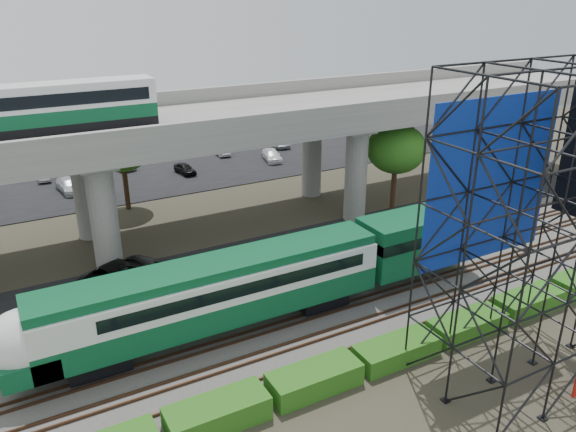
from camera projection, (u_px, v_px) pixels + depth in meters
ground at (335, 324)px, 32.45m from camera, size 140.00×140.00×0.00m
ballast_bed at (317, 306)px, 34.04m from camera, size 90.00×12.00×0.20m
service_road at (257, 253)px, 40.97m from camera, size 90.00×5.00×0.08m
parking_lot at (162, 169)px, 60.07m from camera, size 90.00×18.00×0.08m
harbor_water at (115, 127)px, 77.97m from camera, size 140.00×40.00×0.03m
rail_tracks at (317, 303)px, 33.97m from camera, size 90.00×9.52×0.16m
commuter_train at (252, 282)px, 31.09m from camera, size 29.30×3.06×4.30m
overpass at (213, 129)px, 41.99m from camera, size 80.00×12.00×12.40m
scaffold_tower at (537, 237)px, 25.57m from camera, size 9.36×6.36×15.00m
hedge_strip at (397, 349)px, 29.19m from camera, size 34.60×1.80×1.20m
trees at (165, 169)px, 41.42m from camera, size 40.94×16.94×7.69m
suv at (122, 273)px, 36.42m from camera, size 6.25×4.55×1.58m
parked_cars at (166, 164)px, 59.65m from camera, size 34.26×9.48×1.23m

